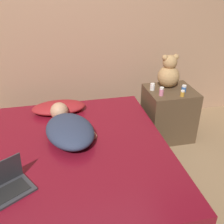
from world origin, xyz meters
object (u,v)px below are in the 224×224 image
(pillow, at_px, (59,107))
(person_lying, at_px, (69,128))
(laptop, at_px, (4,186))
(bottle_amber, at_px, (182,93))
(bottle_white, at_px, (152,87))
(bottle_pink, at_px, (161,91))
(teddy_bear, at_px, (169,73))
(bottle_blue, at_px, (184,89))

(pillow, relative_size, person_lying, 0.70)
(laptop, bearing_deg, bottle_amber, -5.14)
(pillow, bearing_deg, laptop, -110.44)
(bottle_amber, relative_size, bottle_white, 0.89)
(bottle_pink, bearing_deg, bottle_white, 105.12)
(teddy_bear, xyz_separation_m, bottle_amber, (0.05, -0.27, -0.13))
(bottle_blue, bearing_deg, bottle_white, 158.84)
(bottle_pink, height_order, bottle_white, bottle_pink)
(pillow, relative_size, laptop, 1.40)
(pillow, relative_size, bottle_amber, 8.29)
(teddy_bear, xyz_separation_m, bottle_white, (-0.20, -0.05, -0.12))
(bottle_pink, distance_m, bottle_white, 0.16)
(bottle_blue, distance_m, bottle_amber, 0.12)
(bottle_blue, bearing_deg, teddy_bear, 122.54)
(laptop, xyz_separation_m, bottle_amber, (1.66, 0.84, 0.14))
(teddy_bear, relative_size, bottle_amber, 5.55)
(pillow, bearing_deg, person_lying, -81.29)
(person_lying, xyz_separation_m, bottle_pink, (0.99, 0.31, 0.12))
(bottle_pink, relative_size, bottle_amber, 1.39)
(bottle_white, bearing_deg, person_lying, -153.86)
(laptop, bearing_deg, bottle_blue, -3.39)
(person_lying, xyz_separation_m, bottle_blue, (1.26, 0.34, 0.12))
(bottle_amber, xyz_separation_m, bottle_white, (-0.25, 0.22, 0.00))
(person_lying, distance_m, bottle_amber, 1.22)
(person_lying, distance_m, bottle_white, 1.06)
(person_lying, xyz_separation_m, bottle_amber, (1.19, 0.24, 0.11))
(person_lying, xyz_separation_m, bottle_white, (0.94, 0.46, 0.12))
(bottle_pink, bearing_deg, bottle_blue, 7.28)
(teddy_bear, height_order, bottle_white, teddy_bear)
(laptop, height_order, teddy_bear, teddy_bear)
(laptop, bearing_deg, teddy_bear, 2.65)
(person_lying, distance_m, laptop, 0.76)
(bottle_blue, relative_size, bottle_amber, 1.15)
(teddy_bear, distance_m, bottle_blue, 0.24)
(pillow, xyz_separation_m, bottle_amber, (1.26, -0.23, 0.14))
(pillow, height_order, laptop, laptop)
(pillow, xyz_separation_m, person_lying, (0.07, -0.48, 0.03))
(person_lying, height_order, bottle_blue, bottle_blue)
(laptop, relative_size, teddy_bear, 1.06)
(bottle_blue, bearing_deg, person_lying, -164.71)
(bottle_white, bearing_deg, pillow, 179.31)
(bottle_blue, height_order, bottle_pink, bottle_pink)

